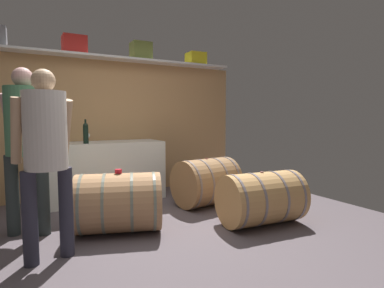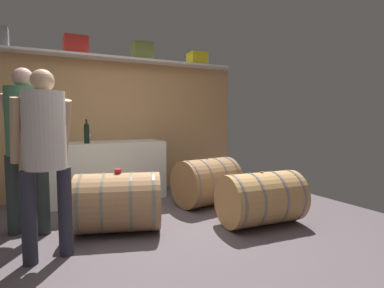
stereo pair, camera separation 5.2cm
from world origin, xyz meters
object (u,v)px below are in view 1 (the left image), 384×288
toolcase_yellow (196,59)px  wine_barrel_near (119,203)px  tasting_cup (118,171)px  winemaker_pouring (25,134)px  wine_bottle_dark (86,133)px  toolcase_olive (141,51)px  work_cabinet (105,171)px  toolcase_red (74,45)px  wine_barrel_flank (261,198)px  visitor_tasting (46,145)px  wine_glass (87,136)px  wine_barrel_far (206,182)px

toolcase_yellow → wine_barrel_near: (-1.84, -1.65, -1.92)m
tasting_cup → winemaker_pouring: 1.01m
wine_bottle_dark → winemaker_pouring: 1.14m
tasting_cup → winemaker_pouring: size_ratio=0.04×
toolcase_olive → work_cabinet: toolcase_olive is taller
toolcase_red → tasting_cup: size_ratio=4.45×
toolcase_yellow → wine_bottle_dark: 2.35m
wine_bottle_dark → tasting_cup: size_ratio=4.55×
wine_bottle_dark → work_cabinet: bearing=31.8°
toolcase_red → wine_barrel_flank: bearing=-53.2°
wine_barrel_near → toolcase_red: bearing=113.7°
toolcase_yellow → wine_barrel_flank: size_ratio=0.31×
toolcase_red → wine_bottle_dark: size_ratio=0.98×
wine_barrel_near → visitor_tasting: size_ratio=0.64×
work_cabinet → wine_barrel_flank: 2.35m
wine_glass → toolcase_yellow: bearing=3.4°
toolcase_yellow → tasting_cup: (-1.84, -1.65, -1.59)m
toolcase_yellow → toolcase_red: bearing=-177.9°
toolcase_red → wine_barrel_near: (0.17, -1.65, -1.95)m
wine_barrel_near → visitor_tasting: visitor_tasting is taller
wine_barrel_flank → toolcase_red: bearing=131.8°
toolcase_red → toolcase_olive: toolcase_olive is taller
work_cabinet → visitor_tasting: bearing=-116.2°
wine_barrel_far → toolcase_yellow: bearing=59.3°
toolcase_red → tasting_cup: toolcase_red is taller
wine_barrel_near → wine_barrel_far: 1.42m
wine_barrel_flank → tasting_cup: tasting_cup is taller
winemaker_pouring → wine_barrel_near: bearing=2.7°
work_cabinet → tasting_cup: (-0.18, -1.41, 0.22)m
wine_barrel_far → work_cabinet: bearing=131.8°
winemaker_pouring → tasting_cup: bearing=2.8°
wine_bottle_dark → wine_barrel_flank: wine_bottle_dark is taller
tasting_cup → visitor_tasting: visitor_tasting is taller
toolcase_yellow → winemaker_pouring: size_ratio=0.17×
wine_bottle_dark → wine_barrel_near: 1.42m
toolcase_yellow → tasting_cup: 2.93m
wine_glass → wine_barrel_far: (1.39, -1.09, -0.62)m
wine_barrel_far → wine_barrel_flank: wine_barrel_far is taller
wine_barrel_far → tasting_cup: size_ratio=12.03×
wine_bottle_dark → wine_glass: bearing=76.9°
visitor_tasting → wine_glass: bearing=59.3°
wine_barrel_near → winemaker_pouring: (-0.85, 0.36, 0.74)m
toolcase_red → wine_barrel_near: bearing=-85.0°
work_cabinet → visitor_tasting: visitor_tasting is taller
wine_barrel_far → wine_bottle_dark: bearing=143.1°
toolcase_red → toolcase_olive: 1.01m
wine_barrel_flank → toolcase_olive: bearing=111.2°
wine_glass → tasting_cup: 1.56m
toolcase_olive → tasting_cup: (-0.84, -1.65, -1.62)m
toolcase_olive → wine_barrel_near: 2.69m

